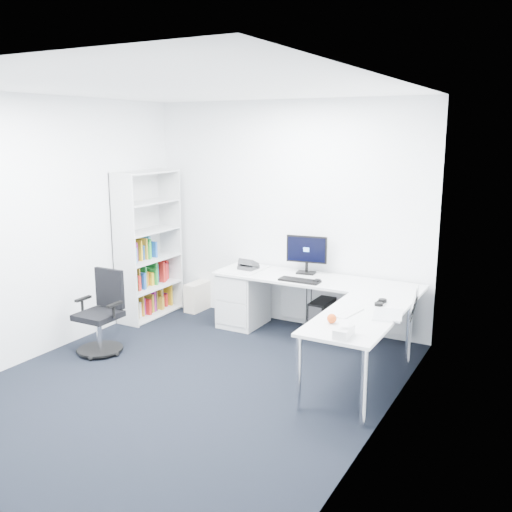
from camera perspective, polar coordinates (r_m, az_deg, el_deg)
The scene contains 21 objects.
ground at distance 5.56m, azimuth -6.73°, elevation -12.54°, with size 4.20×4.20×0.00m, color black.
ceiling at distance 5.06m, azimuth -7.53°, elevation 16.42°, with size 4.20×4.20×0.00m, color white.
wall_back at distance 6.93m, azimuth 3.09°, elevation 4.19°, with size 3.60×0.02×2.70m, color white.
wall_left at distance 6.35m, azimuth -20.43°, elevation 2.68°, with size 0.02×4.20×2.70m, color white.
wall_right at distance 4.36m, azimuth 12.49°, elevation -0.97°, with size 0.02×4.20×2.70m, color white.
l_desk at distance 6.31m, azimuth 4.74°, elevation -6.01°, with size 2.39×1.34×0.70m, color silver, non-canonical shape.
drawer_pedestal at distance 6.99m, azimuth -1.27°, elevation -4.07°, with size 0.46×0.58×0.71m, color silver.
bookshelf at distance 7.32m, azimuth -10.74°, elevation 1.10°, with size 0.36×0.93×1.86m, color silver, non-canonical shape.
task_chair at distance 6.30m, azimuth -15.51°, elevation -5.54°, with size 0.50×0.50×0.89m, color black, non-canonical shape.
black_pc_tower at distance 6.70m, azimuth 6.63°, elevation -6.17°, with size 0.19×0.44×0.43m, color black.
beige_pc_tower at distance 7.64m, azimuth -5.84°, elevation -4.02°, with size 0.18×0.39×0.37m, color beige.
power_strip at distance 6.83m, azimuth 9.47°, elevation -7.62°, with size 0.34×0.06×0.04m, color silver.
monitor at distance 6.68m, azimuth 5.06°, elevation 0.17°, with size 0.48×0.15×0.46m, color black, non-canonical shape.
black_keyboard at distance 6.37m, azimuth 4.38°, elevation -2.46°, with size 0.47×0.17×0.02m, color black.
mouse at distance 6.35m, azimuth 6.12°, elevation -2.50°, with size 0.06×0.10×0.03m, color black.
desk_phone at distance 6.85m, azimuth -0.76°, elevation -0.86°, with size 0.20×0.20×0.14m, color #2D2E30, non-canonical shape.
laptop at distance 5.29m, azimuth 13.11°, elevation -4.50°, with size 0.38×0.36×0.27m, color silver, non-canonical shape.
white_keyboard at distance 5.32m, azimuth 9.32°, elevation -5.64°, with size 0.11×0.38×0.01m, color silver.
headphones at distance 5.67m, azimuth 12.36°, elevation -4.45°, with size 0.12×0.19×0.05m, color black, non-canonical shape.
orange_fruit at distance 5.03m, azimuth 7.59°, elevation -6.22°, with size 0.08×0.08×0.08m, color #D54A12.
tissue_box at distance 4.73m, azimuth 8.76°, elevation -7.53°, with size 0.12×0.22×0.08m, color silver.
Camera 1 is at (2.96, -4.08, 2.33)m, focal length 40.00 mm.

